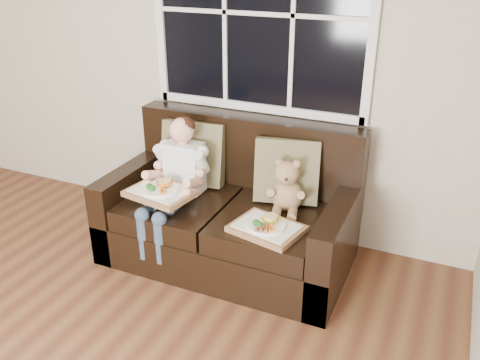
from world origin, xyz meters
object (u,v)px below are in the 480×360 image
at_px(child, 177,172).
at_px(tray_right, 267,227).
at_px(teddy_bear, 286,189).
at_px(tray_left, 161,191).
at_px(loveseat, 231,217).

distance_m(child, tray_right, 0.78).
relative_size(teddy_bear, tray_right, 0.79).
bearing_deg(child, teddy_bear, 10.10).
bearing_deg(teddy_bear, tray_left, -171.07).
xyz_separation_m(child, tray_left, (-0.02, -0.18, -0.07)).
relative_size(child, teddy_bear, 2.27).
distance_m(child, tray_left, 0.20).
height_order(loveseat, tray_left, loveseat).
xyz_separation_m(child, teddy_bear, (0.75, 0.13, -0.04)).
bearing_deg(tray_right, child, 178.47).
height_order(child, teddy_bear, child).
xyz_separation_m(teddy_bear, tray_right, (-0.01, -0.32, -0.12)).
height_order(loveseat, teddy_bear, loveseat).
distance_m(loveseat, tray_left, 0.55).
bearing_deg(teddy_bear, child, 176.79).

